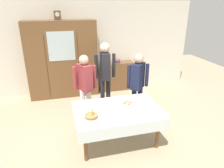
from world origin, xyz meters
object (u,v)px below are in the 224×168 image
person_behind_table_right (138,81)px  wall_cabinet (63,60)px  bread_basket (91,116)px  spoon_far_right (107,100)px  bookshelf_low (117,76)px  tea_cup_front_edge (137,113)px  person_behind_table_left (85,82)px  dining_table (118,114)px  spoon_near_left (85,103)px  person_by_cabinet (105,71)px  spoon_back_edge (126,114)px  tea_cup_far_right (108,112)px  mantel_clock (57,15)px  pastry_plate (127,103)px  book_stack (117,61)px  tea_cup_center (101,106)px  tea_cup_mid_left (141,97)px

person_behind_table_right → wall_cabinet: bearing=131.6°
bread_basket → person_behind_table_right: size_ratio=0.15×
wall_cabinet → spoon_far_right: 2.34m
bookshelf_low → tea_cup_front_edge: bearing=-99.2°
bread_basket → person_behind_table_left: 1.18m
dining_table → spoon_near_left: (-0.56, 0.40, 0.10)m
dining_table → person_behind_table_left: size_ratio=1.04×
bread_basket → person_by_cabinet: person_by_cabinet is taller
spoon_back_edge → person_behind_table_right: 1.20m
tea_cup_front_edge → person_by_cabinet: 1.67m
tea_cup_far_right → person_behind_table_left: person_behind_table_left is taller
mantel_clock → pastry_plate: bearing=-64.1°
bookshelf_low → bread_basket: bread_basket is taller
book_stack → pastry_plate: (-0.50, -2.47, -0.19)m
dining_table → tea_cup_center: (-0.30, 0.16, 0.12)m
pastry_plate → spoon_back_edge: size_ratio=2.35×
tea_cup_far_right → person_behind_table_left: (-0.26, 1.10, 0.19)m
book_stack → bread_basket: 3.09m
bookshelf_low → book_stack: 0.50m
pastry_plate → spoon_near_left: (-0.81, 0.23, -0.01)m
dining_table → bookshelf_low: size_ratio=1.58×
wall_cabinet → bread_basket: (0.36, -2.76, -0.32)m
tea_cup_front_edge → bookshelf_low: bearing=80.8°
mantel_clock → spoon_back_edge: bearing=-70.2°
bread_basket → person_behind_table_right: bearing=37.5°
tea_cup_far_right → spoon_far_right: size_ratio=1.09×
dining_table → tea_cup_far_right: (-0.22, -0.10, 0.12)m
tea_cup_far_right → spoon_near_left: size_ratio=1.09×
tea_cup_center → dining_table: bearing=-28.7°
bread_basket → person_by_cabinet: bearing=68.3°
wall_cabinet → tea_cup_front_edge: wall_cabinet is taller
mantel_clock → dining_table: bearing=-70.3°
tea_cup_center → person_behind_table_right: (1.00, 0.62, 0.20)m
mantel_clock → bookshelf_low: mantel_clock is taller
wall_cabinet → person_behind_table_left: wall_cabinet is taller
wall_cabinet → spoon_near_left: (0.34, -2.19, -0.35)m
bookshelf_low → tea_cup_front_edge: (-0.47, -2.91, 0.32)m
spoon_near_left → person_by_cabinet: bearing=56.4°
spoon_back_edge → spoon_near_left: same height
dining_table → tea_cup_mid_left: (0.62, 0.35, 0.12)m
dining_table → tea_cup_far_right: tea_cup_far_right is taller
dining_table → spoon_back_edge: spoon_back_edge is taller
mantel_clock → tea_cup_center: size_ratio=1.85×
spoon_back_edge → person_by_cabinet: size_ratio=0.07×
bookshelf_low → bread_basket: bearing=-114.7°
dining_table → bread_basket: 0.58m
book_stack → spoon_back_edge: (-0.67, -2.86, -0.20)m
wall_cabinet → tea_cup_front_edge: bearing=-67.6°
bread_basket → person_behind_table_right: (1.24, 0.95, 0.19)m
tea_cup_far_right → spoon_far_right: (0.11, 0.52, -0.02)m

